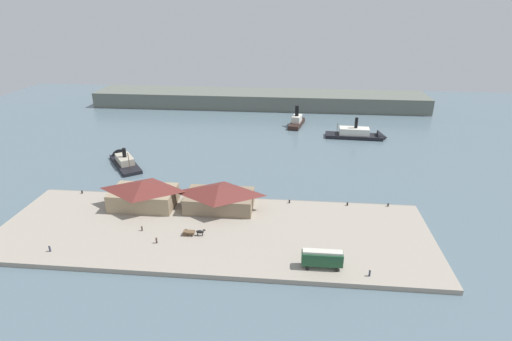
# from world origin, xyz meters

# --- Properties ---
(ground_plane) EXTENTS (320.00, 320.00, 0.00)m
(ground_plane) POSITION_xyz_m (0.00, 0.00, 0.00)
(ground_plane) COLOR slate
(quay_promenade) EXTENTS (110.00, 36.00, 1.20)m
(quay_promenade) POSITION_xyz_m (0.00, -22.00, 0.60)
(quay_promenade) COLOR #9E9384
(quay_promenade) RESTS_ON ground
(seawall_edge) EXTENTS (110.00, 0.80, 1.00)m
(seawall_edge) POSITION_xyz_m (0.00, -3.60, 0.50)
(seawall_edge) COLOR gray
(seawall_edge) RESTS_ON ground
(ferry_shed_east_terminal) EXTENTS (17.98, 11.46, 7.58)m
(ferry_shed_east_terminal) POSITION_xyz_m (-21.83, -11.03, 5.05)
(ferry_shed_east_terminal) COLOR #998466
(ferry_shed_east_terminal) RESTS_ON quay_promenade
(ferry_shed_central_terminal) EXTENTS (18.97, 11.52, 7.18)m
(ferry_shed_central_terminal) POSITION_xyz_m (-0.26, -10.32, 4.85)
(ferry_shed_central_terminal) COLOR #847056
(ferry_shed_central_terminal) RESTS_ON quay_promenade
(street_tram) EXTENTS (8.91, 2.59, 4.29)m
(street_tram) POSITION_xyz_m (26.75, -34.99, 3.71)
(street_tram) COLOR #1E4C2D
(street_tram) RESTS_ON quay_promenade
(horse_cart) EXTENTS (5.71, 1.52, 1.87)m
(horse_cart) POSITION_xyz_m (-4.34, -24.96, 2.13)
(horse_cart) COLOR brown
(horse_cart) RESTS_ON quay_promenade
(pedestrian_by_tram) EXTENTS (0.42, 0.42, 1.70)m
(pedestrian_by_tram) POSITION_xyz_m (-12.30, -29.17, 1.97)
(pedestrian_by_tram) COLOR #4C3D33
(pedestrian_by_tram) RESTS_ON quay_promenade
(pedestrian_at_waters_edge) EXTENTS (0.41, 0.41, 1.67)m
(pedestrian_at_waters_edge) POSITION_xyz_m (36.73, -37.01, 1.96)
(pedestrian_at_waters_edge) COLOR #33384C
(pedestrian_at_waters_edge) RESTS_ON quay_promenade
(pedestrian_standing_center) EXTENTS (0.37, 0.37, 1.50)m
(pedestrian_standing_center) POSITION_xyz_m (-17.76, -24.11, 1.89)
(pedestrian_standing_center) COLOR #4C3D33
(pedestrian_standing_center) RESTS_ON quay_promenade
(pedestrian_walking_east) EXTENTS (0.42, 0.42, 1.70)m
(pedestrian_walking_east) POSITION_xyz_m (-35.90, -34.93, 1.98)
(pedestrian_walking_east) COLOR #33384C
(pedestrian_walking_east) RESTS_ON quay_promenade
(mooring_post_center_east) EXTENTS (0.44, 0.44, 0.90)m
(mooring_post_center_east) POSITION_xyz_m (47.06, -4.85, 1.65)
(mooring_post_center_east) COLOR black
(mooring_post_center_east) RESTS_ON quay_promenade
(mooring_post_east) EXTENTS (0.44, 0.44, 0.90)m
(mooring_post_east) POSITION_xyz_m (35.61, -5.45, 1.65)
(mooring_post_east) COLOR black
(mooring_post_east) RESTS_ON quay_promenade
(mooring_post_west) EXTENTS (0.44, 0.44, 0.90)m
(mooring_post_west) POSITION_xyz_m (-43.36, -5.29, 1.65)
(mooring_post_west) COLOR black
(mooring_post_west) RESTS_ON quay_promenade
(mooring_post_center_west) EXTENTS (0.44, 0.44, 0.90)m
(mooring_post_center_west) POSITION_xyz_m (19.16, -5.49, 1.65)
(mooring_post_center_west) COLOR black
(mooring_post_center_west) RESTS_ON quay_promenade
(ferry_approaching_east) EXTENTS (18.48, 22.00, 9.22)m
(ferry_approaching_east) POSITION_xyz_m (-42.10, 22.40, 1.15)
(ferry_approaching_east) COLOR black
(ferry_approaching_east) RESTS_ON ground
(ferry_departing_north) EXTENTS (26.44, 8.14, 11.33)m
(ferry_departing_north) POSITION_xyz_m (48.85, 59.38, 1.53)
(ferry_departing_north) COLOR black
(ferry_departing_north) RESTS_ON ground
(ferry_moored_west) EXTENTS (8.24, 18.56, 10.97)m
(ferry_moored_west) POSITION_xyz_m (21.35, 76.39, 1.94)
(ferry_moored_west) COLOR black
(ferry_moored_west) RESTS_ON ground
(far_headland) EXTENTS (180.00, 24.00, 8.00)m
(far_headland) POSITION_xyz_m (0.00, 110.00, 4.00)
(far_headland) COLOR #60665B
(far_headland) RESTS_ON ground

